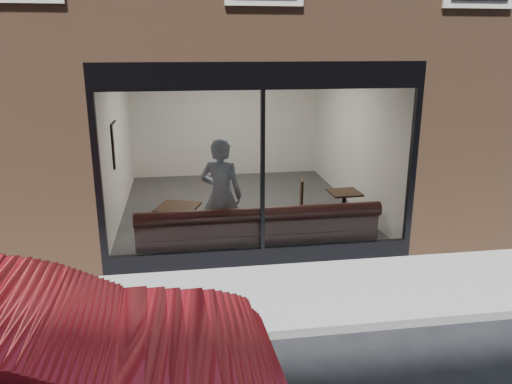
{
  "coord_description": "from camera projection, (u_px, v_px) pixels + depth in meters",
  "views": [
    {
      "loc": [
        -1.23,
        -5.29,
        3.42
      ],
      "look_at": [
        -0.05,
        2.4,
        1.13
      ],
      "focal_mm": 35.0,
      "sensor_mm": 36.0,
      "label": 1
    }
  ],
  "objects": [
    {
      "name": "sidewalk_near",
      "position": [
        274.0,
        295.0,
        7.1
      ],
      "size": [
        40.0,
        2.0,
        0.01
      ],
      "primitive_type": "cube",
      "color": "gray",
      "rests_on": "ground"
    },
    {
      "name": "cafe_floor",
      "position": [
        240.0,
        208.0,
        10.89
      ],
      "size": [
        6.0,
        6.0,
        0.0
      ],
      "primitive_type": "plane",
      "color": "#2D2D30",
      "rests_on": "ground"
    },
    {
      "name": "storefront_mullion",
      "position": [
        263.0,
        172.0,
        7.66
      ],
      "size": [
        0.06,
        0.1,
        2.5
      ],
      "primitive_type": "cube",
      "color": "black",
      "rests_on": "storefront_kick"
    },
    {
      "name": "person",
      "position": [
        221.0,
        195.0,
        8.43
      ],
      "size": [
        0.84,
        0.71,
        1.98
      ],
      "primitive_type": "imported",
      "rotation": [
        0.0,
        0.0,
        2.76
      ],
      "color": "#98B4CB",
      "rests_on": "cafe_floor"
    },
    {
      "name": "wall_poster",
      "position": [
        116.0,
        144.0,
        9.5
      ],
      "size": [
        0.02,
        0.59,
        0.78
      ],
      "primitive_type": "cube",
      "color": "white",
      "rests_on": "cafe_wall_left"
    },
    {
      "name": "cafe_table_right",
      "position": [
        345.0,
        193.0,
        9.46
      ],
      "size": [
        0.59,
        0.59,
        0.04
      ],
      "primitive_type": "cube",
      "rotation": [
        0.0,
        0.0,
        0.04
      ],
      "color": "#322213",
      "rests_on": "cafe_floor"
    },
    {
      "name": "ground",
      "position": [
        289.0,
        334.0,
        6.16
      ],
      "size": [
        120.0,
        120.0,
        0.0
      ],
      "primitive_type": "plane",
      "color": "black",
      "rests_on": "ground"
    },
    {
      "name": "cafe_ceiling",
      "position": [
        239.0,
        58.0,
        10.0
      ],
      "size": [
        6.0,
        6.0,
        0.0
      ],
      "primitive_type": "plane",
      "rotation": [
        3.14,
        0.0,
        0.0
      ],
      "color": "white",
      "rests_on": "host_building_upper"
    },
    {
      "name": "kerb_near",
      "position": [
        290.0,
        332.0,
        6.09
      ],
      "size": [
        40.0,
        0.1,
        0.12
      ],
      "primitive_type": "cube",
      "color": "gray",
      "rests_on": "ground"
    },
    {
      "name": "storefront_kick",
      "position": [
        262.0,
        256.0,
        8.06
      ],
      "size": [
        5.0,
        0.1,
        0.3
      ],
      "primitive_type": "cube",
      "color": "black",
      "rests_on": "ground"
    },
    {
      "name": "cafe_wall_back",
      "position": [
        226.0,
        117.0,
        13.28
      ],
      "size": [
        5.0,
        0.0,
        5.0
      ],
      "primitive_type": "plane",
      "rotation": [
        1.57,
        0.0,
        0.0
      ],
      "color": "silver",
      "rests_on": "ground"
    },
    {
      "name": "host_building_pier_left",
      "position": [
        80.0,
        120.0,
        12.74
      ],
      "size": [
        2.5,
        12.0,
        3.2
      ],
      "primitive_type": "cube",
      "color": "brown",
      "rests_on": "ground"
    },
    {
      "name": "cafe_chair_right",
      "position": [
        291.0,
        214.0,
        9.79
      ],
      "size": [
        0.42,
        0.42,
        0.04
      ],
      "primitive_type": "cube",
      "rotation": [
        0.0,
        0.0,
        2.98
      ],
      "color": "#322213",
      "rests_on": "cafe_floor"
    },
    {
      "name": "host_building_pier_right",
      "position": [
        360.0,
        114.0,
        13.84
      ],
      "size": [
        2.5,
        12.0,
        3.2
      ],
      "primitive_type": "cube",
      "color": "brown",
      "rests_on": "ground"
    },
    {
      "name": "storefront_header",
      "position": [
        263.0,
        76.0,
        7.26
      ],
      "size": [
        5.0,
        0.1,
        0.4
      ],
      "primitive_type": "cube",
      "color": "black",
      "rests_on": "host_building_upper"
    },
    {
      "name": "host_building_backfill",
      "position": [
        217.0,
        104.0,
        16.14
      ],
      "size": [
        5.0,
        6.0,
        3.2
      ],
      "primitive_type": "cube",
      "color": "brown",
      "rests_on": "ground"
    },
    {
      "name": "storefront_glass",
      "position": [
        263.0,
        173.0,
        7.64
      ],
      "size": [
        4.8,
        0.0,
        4.8
      ],
      "primitive_type": "plane",
      "rotation": [
        1.57,
        0.0,
        0.0
      ],
      "color": "white",
      "rests_on": "storefront_kick"
    },
    {
      "name": "cafe_wall_left",
      "position": [
        117.0,
        139.0,
        10.08
      ],
      "size": [
        0.0,
        6.0,
        6.0
      ],
      "primitive_type": "plane",
      "rotation": [
        1.57,
        0.0,
        1.57
      ],
      "color": "silver",
      "rests_on": "ground"
    },
    {
      "name": "cafe_table_left",
      "position": [
        178.0,
        207.0,
        8.6
      ],
      "size": [
        0.85,
        0.85,
        0.04
      ],
      "primitive_type": "cube",
      "rotation": [
        0.0,
        0.0,
        -0.33
      ],
      "color": "#322213",
      "rests_on": "cafe_floor"
    },
    {
      "name": "cafe_wall_right",
      "position": [
        353.0,
        133.0,
        10.81
      ],
      "size": [
        0.0,
        6.0,
        6.0
      ],
      "primitive_type": "plane",
      "rotation": [
        1.57,
        0.0,
        -1.57
      ],
      "color": "silver",
      "rests_on": "ground"
    },
    {
      "name": "banquette",
      "position": [
        258.0,
        243.0,
        8.42
      ],
      "size": [
        4.0,
        0.55,
        0.45
      ],
      "primitive_type": "cube",
      "color": "black",
      "rests_on": "cafe_floor"
    }
  ]
}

